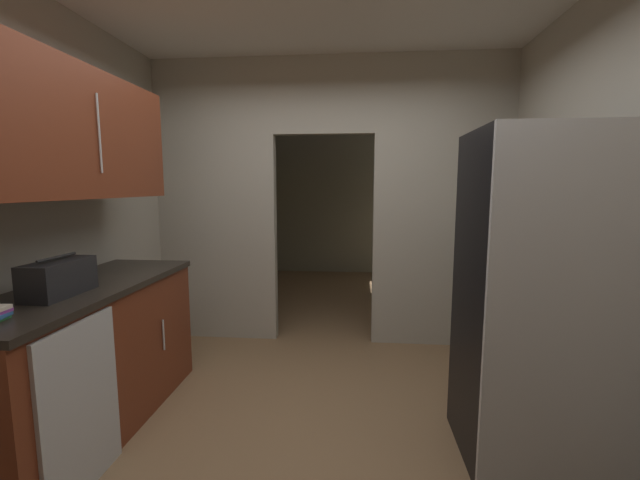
# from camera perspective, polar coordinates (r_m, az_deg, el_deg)

# --- Properties ---
(ground) EXTENTS (20.00, 20.00, 0.00)m
(ground) POSITION_cam_1_polar(r_m,az_deg,el_deg) (2.70, -1.78, -27.09)
(ground) COLOR brown
(kitchen_partition) EXTENTS (3.40, 0.12, 2.74)m
(kitchen_partition) POSITION_cam_1_polar(r_m,az_deg,el_deg) (3.95, 1.41, 6.49)
(kitchen_partition) COLOR #ADA899
(kitchen_partition) RESTS_ON ground
(adjoining_room_shell) EXTENTS (3.40, 3.36, 2.74)m
(adjoining_room_shell) POSITION_cam_1_polar(r_m,az_deg,el_deg) (6.17, 2.69, 5.98)
(adjoining_room_shell) COLOR gray
(adjoining_room_shell) RESTS_ON ground
(refrigerator) EXTENTS (0.84, 0.71, 1.83)m
(refrigerator) POSITION_cam_1_polar(r_m,az_deg,el_deg) (2.56, 29.07, -7.41)
(refrigerator) COLOR black
(refrigerator) RESTS_ON ground
(lower_cabinet_run) EXTENTS (0.63, 1.73, 0.94)m
(lower_cabinet_run) POSITION_cam_1_polar(r_m,az_deg,el_deg) (3.00, -29.87, -14.29)
(lower_cabinet_run) COLOR maroon
(lower_cabinet_run) RESTS_ON ground
(dishwasher) EXTENTS (0.02, 0.56, 0.88)m
(dishwasher) POSITION_cam_1_polar(r_m,az_deg,el_deg) (2.49, -30.46, -19.69)
(dishwasher) COLOR #B7BABC
(dishwasher) RESTS_ON ground
(upper_cabinet_counterside) EXTENTS (0.36, 1.55, 0.74)m
(upper_cabinet_counterside) POSITION_cam_1_polar(r_m,az_deg,el_deg) (2.82, -31.72, 12.56)
(upper_cabinet_counterside) COLOR maroon
(boombox) EXTENTS (0.19, 0.40, 0.22)m
(boombox) POSITION_cam_1_polar(r_m,az_deg,el_deg) (2.66, -32.86, -4.51)
(boombox) COLOR black
(boombox) RESTS_ON lower_cabinet_run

